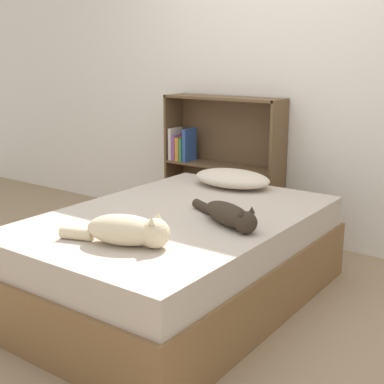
# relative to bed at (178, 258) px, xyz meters

# --- Properties ---
(ground_plane) EXTENTS (8.00, 8.00, 0.00)m
(ground_plane) POSITION_rel_bed_xyz_m (0.00, 0.00, -0.26)
(ground_plane) COLOR #997F60
(wall_back) EXTENTS (8.00, 0.06, 2.50)m
(wall_back) POSITION_rel_bed_xyz_m (0.00, 1.41, 0.99)
(wall_back) COLOR white
(wall_back) RESTS_ON ground_plane
(bed) EXTENTS (1.29, 1.89, 0.53)m
(bed) POSITION_rel_bed_xyz_m (0.00, 0.00, 0.00)
(bed) COLOR brown
(bed) RESTS_ON ground_plane
(pillow) EXTENTS (0.55, 0.35, 0.12)m
(pillow) POSITION_rel_bed_xyz_m (-0.09, 0.74, 0.33)
(pillow) COLOR beige
(pillow) RESTS_ON bed
(cat_light) EXTENTS (0.55, 0.29, 0.16)m
(cat_light) POSITION_rel_bed_xyz_m (0.12, -0.54, 0.34)
(cat_light) COLOR beige
(cat_light) RESTS_ON bed
(cat_dark) EXTENTS (0.56, 0.35, 0.14)m
(cat_dark) POSITION_rel_bed_xyz_m (0.35, 0.00, 0.32)
(cat_dark) COLOR #33281E
(cat_dark) RESTS_ON bed
(bookshelf) EXTENTS (0.99, 0.26, 1.09)m
(bookshelf) POSITION_rel_bed_xyz_m (-0.53, 1.28, 0.30)
(bookshelf) COLOR brown
(bookshelf) RESTS_ON ground_plane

